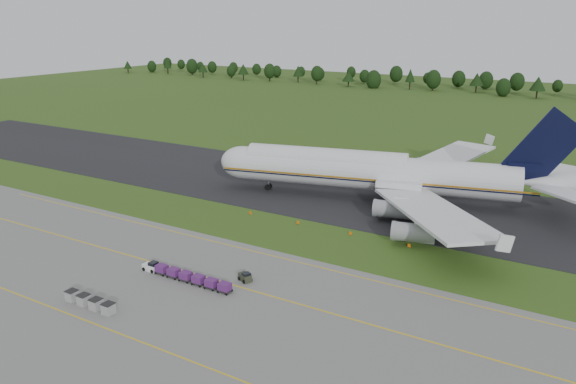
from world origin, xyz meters
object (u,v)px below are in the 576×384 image
Objects in this scene: baggage_train at (184,276)px; utility_cart at (245,277)px; uld_row at (90,302)px; aircraft at (379,172)px; edge_markers at (324,228)px.

baggage_train reaches higher than utility_cart.
utility_cart is 0.27× the size of uld_row.
aircraft reaches higher than baggage_train.
utility_cart is 0.07× the size of edge_markers.
edge_markers is at bearing 89.56° from utility_cart.
edge_markers is (0.19, 25.16, -0.34)m from utility_cart.
baggage_train reaches higher than edge_markers.
baggage_train is 30.75m from edge_markers.
uld_row is at bearing -128.15° from utility_cart.
baggage_train is 0.49× the size of edge_markers.
aircraft reaches higher than utility_cart.
aircraft is at bearing 87.56° from utility_cart.
utility_cart is 21.95m from uld_row.
utility_cart is at bearing 51.85° from uld_row.
baggage_train is at bearing -150.29° from utility_cart.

